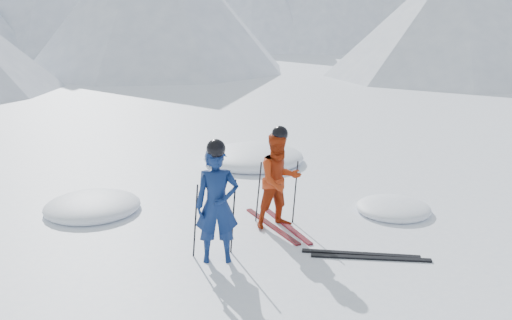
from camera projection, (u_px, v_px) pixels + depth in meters
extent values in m
plane|color=white|center=(370.00, 229.00, 8.82)|extent=(160.00, 160.00, 0.00)
cone|color=#B2BCD1|center=(456.00, 15.00, 28.78)|extent=(14.00, 14.00, 6.50)
imported|color=navy|center=(217.00, 205.00, 7.49)|extent=(0.63, 0.44, 1.66)
imported|color=#AB2F0D|center=(279.00, 181.00, 8.71)|extent=(0.90, 0.79, 1.58)
cylinder|color=black|center=(195.00, 221.00, 7.66)|extent=(0.11, 0.08, 1.10)
cylinder|color=black|center=(233.00, 216.00, 7.84)|extent=(0.11, 0.07, 1.10)
cylinder|color=black|center=(259.00, 192.00, 8.98)|extent=(0.11, 0.09, 1.05)
cylinder|color=black|center=(295.00, 192.00, 8.97)|extent=(0.11, 0.08, 1.05)
cube|color=black|center=(272.00, 226.00, 8.90)|extent=(0.62, 1.64, 0.03)
cube|color=black|center=(286.00, 225.00, 8.94)|extent=(0.51, 1.67, 0.03)
cube|color=black|center=(361.00, 254.00, 7.87)|extent=(1.65, 0.57, 0.03)
cube|color=black|center=(371.00, 258.00, 7.74)|extent=(1.67, 0.52, 0.03)
ellipsoid|color=white|center=(93.00, 210.00, 9.62)|extent=(1.68, 1.68, 0.37)
ellipsoid|color=white|center=(393.00, 212.00, 9.57)|extent=(1.31, 1.31, 0.29)
ellipsoid|color=white|center=(254.00, 162.00, 12.73)|extent=(2.35, 2.35, 0.52)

